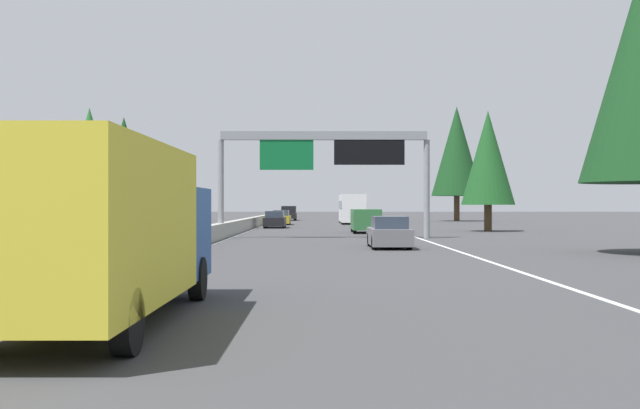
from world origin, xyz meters
The scene contains 17 objects.
ground_plane centered at (60.00, 0.00, 0.00)m, with size 320.00×320.00×0.00m, color #38383A.
median_barrier centered at (80.00, 0.30, 0.45)m, with size 180.00×0.56×0.90m, color #9E9B93.
shoulder_stripe_right centered at (70.00, -11.52, 0.01)m, with size 160.00×0.16×0.01m, color silver.
shoulder_stripe_median centered at (70.00, -0.25, 0.01)m, with size 160.00×0.16×0.01m, color silver.
sign_gantry_overhead centered at (43.59, -6.04, 5.08)m, with size 0.50×12.68×6.39m.
box_truck_mid_center centered at (11.39, -1.96, 1.61)m, with size 8.50×2.40×2.95m.
sedan_distant_a centered at (33.58, -8.82, 0.68)m, with size 4.40×1.80×1.47m.
minivan_near_center centered at (52.38, -8.91, 0.95)m, with size 5.00×1.95×1.69m.
pickup_far_right centered at (96.16, -1.66, 0.91)m, with size 5.60×2.00×1.86m.
sedan_distant_b centered at (64.10, -1.74, 0.68)m, with size 4.40×1.80×1.47m.
bus_far_left centered at (79.68, -9.13, 1.72)m, with size 11.50×2.55×3.10m.
sedan_far_center centered at (74.46, -1.78, 0.68)m, with size 4.40×1.80×1.47m.
oncoming_near centered at (44.33, 2.81, 0.91)m, with size 5.60×2.00×1.86m.
conifer_right_mid centered at (55.45, -18.36, 5.54)m, with size 4.02×4.02×9.13m.
conifer_right_far centered at (91.70, -22.70, 8.66)m, with size 6.26×6.26×14.23m.
conifer_left_mid centered at (57.20, 12.31, 5.82)m, with size 4.22×4.22×9.59m.
conifer_left_far centered at (84.81, 16.81, 7.36)m, with size 5.33×5.33×12.11m.
Camera 1 is at (-1.12, -5.55, 1.99)m, focal length 42.08 mm.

